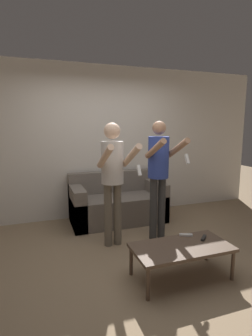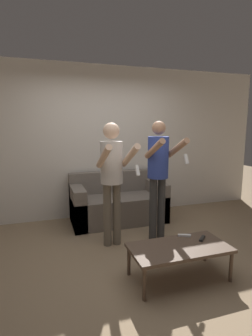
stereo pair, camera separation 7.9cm
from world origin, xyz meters
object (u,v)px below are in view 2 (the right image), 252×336
object	(u,v)px
person_standing_right	(159,168)
remote_near	(202,238)
person_standing_left	(112,171)
couch	(118,204)
remote_far	(184,235)
coffee_table	(179,249)

from	to	relation	value
person_standing_right	remote_near	size ratio (longest dim) A/B	12.81
person_standing_right	person_standing_left	bearing A→B (deg)	-179.64
couch	remote_far	world-z (taller)	couch
couch	person_standing_right	size ratio (longest dim) A/B	0.93
remote_near	remote_far	bearing A→B (deg)	137.52
person_standing_left	coffee_table	xyz separation A→B (m)	(0.48, -1.00, -0.72)
coffee_table	remote_far	bearing A→B (deg)	48.58
remote_far	person_standing_left	bearing A→B (deg)	129.85
person_standing_left	couch	bearing A→B (deg)	69.23
remote_far	remote_near	bearing A→B (deg)	-42.48
person_standing_left	remote_near	bearing A→B (deg)	-48.90
remote_near	couch	bearing A→B (deg)	104.31
person_standing_right	remote_near	distance (m)	1.16
coffee_table	person_standing_left	bearing A→B (deg)	115.52
person_standing_right	coffee_table	world-z (taller)	person_standing_right
person_standing_right	remote_far	distance (m)	1.05
person_standing_left	person_standing_right	size ratio (longest dim) A/B	0.99
coffee_table	remote_far	distance (m)	0.28
person_standing_right	coffee_table	xyz separation A→B (m)	(-0.21, -1.00, -0.73)
person_standing_right	coffee_table	bearing A→B (deg)	-101.74
couch	coffee_table	world-z (taller)	couch
couch	remote_near	size ratio (longest dim) A/B	11.92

